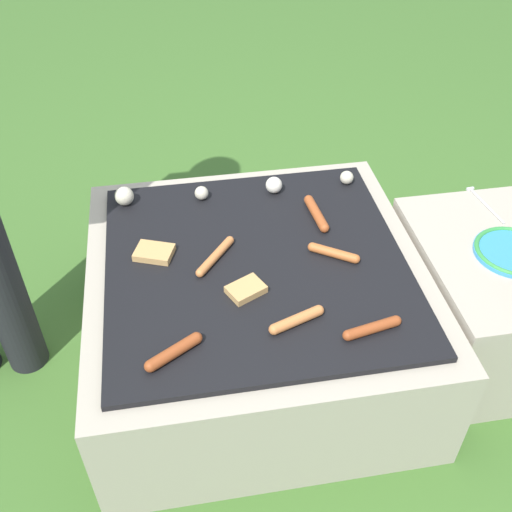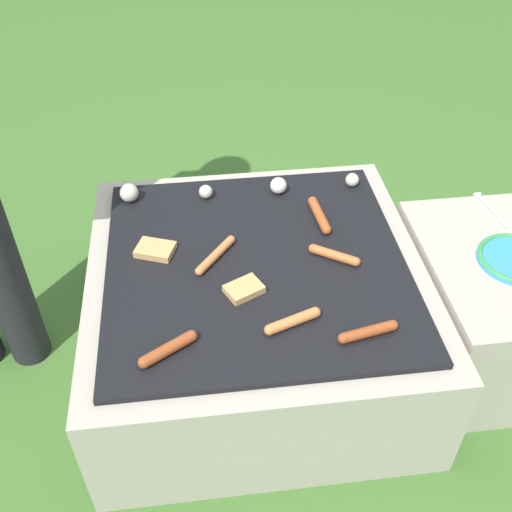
{
  "view_description": "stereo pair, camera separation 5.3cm",
  "coord_description": "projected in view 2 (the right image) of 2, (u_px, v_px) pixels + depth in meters",
  "views": [
    {
      "loc": [
        -0.2,
        -1.2,
        1.49
      ],
      "look_at": [
        0.0,
        0.0,
        0.41
      ],
      "focal_mm": 42.0,
      "sensor_mm": 36.0,
      "label": 1
    },
    {
      "loc": [
        -0.15,
        -1.21,
        1.49
      ],
      "look_at": [
        0.0,
        0.0,
        0.41
      ],
      "focal_mm": 42.0,
      "sensor_mm": 36.0,
      "label": 2
    }
  ],
  "objects": [
    {
      "name": "sausage_mid_left",
      "position": [
        216.0,
        255.0,
        1.64
      ],
      "size": [
        0.12,
        0.14,
        0.02
      ],
      "color": "#C6753D",
      "rests_on": "grill"
    },
    {
      "name": "sausage_front_left",
      "position": [
        319.0,
        215.0,
        1.77
      ],
      "size": [
        0.04,
        0.17,
        0.03
      ],
      "color": "#A34C23",
      "rests_on": "grill"
    },
    {
      "name": "sausage_front_right",
      "position": [
        168.0,
        349.0,
        1.39
      ],
      "size": [
        0.14,
        0.09,
        0.03
      ],
      "color": "#93421E",
      "rests_on": "grill"
    },
    {
      "name": "mushroom_row",
      "position": [
        221.0,
        188.0,
        1.85
      ],
      "size": [
        0.75,
        0.07,
        0.06
      ],
      "color": "beige",
      "rests_on": "grill"
    },
    {
      "name": "sausage_front_center",
      "position": [
        334.0,
        255.0,
        1.64
      ],
      "size": [
        0.13,
        0.09,
        0.03
      ],
      "color": "#B7602D",
      "rests_on": "grill"
    },
    {
      "name": "side_ledge",
      "position": [
        494.0,
        306.0,
        1.78
      ],
      "size": [
        0.47,
        0.58,
        0.39
      ],
      "color": "#A89E8C",
      "rests_on": "ground_plane"
    },
    {
      "name": "bread_slice_left",
      "position": [
        244.0,
        289.0,
        1.54
      ],
      "size": [
        0.11,
        0.1,
        0.02
      ],
      "color": "tan",
      "rests_on": "grill"
    },
    {
      "name": "grill",
      "position": [
        256.0,
        311.0,
        1.77
      ],
      "size": [
        0.93,
        0.93,
        0.39
      ],
      "color": "#A89E8C",
      "rests_on": "ground_plane"
    },
    {
      "name": "sausage_mid_right",
      "position": [
        368.0,
        332.0,
        1.43
      ],
      "size": [
        0.16,
        0.05,
        0.03
      ],
      "color": "#93421E",
      "rests_on": "grill"
    },
    {
      "name": "bread_slice_center",
      "position": [
        155.0,
        250.0,
        1.66
      ],
      "size": [
        0.12,
        0.11,
        0.02
      ],
      "color": "tan",
      "rests_on": "grill"
    },
    {
      "name": "fork_utensil",
      "position": [
        490.0,
        209.0,
        1.81
      ],
      "size": [
        0.04,
        0.19,
        0.01
      ],
      "color": "silver",
      "rests_on": "side_ledge"
    },
    {
      "name": "ground_plane",
      "position": [
        256.0,
        352.0,
        1.9
      ],
      "size": [
        14.0,
        14.0,
        0.0
      ],
      "primitive_type": "plane",
      "color": "#3D6628"
    },
    {
      "name": "sausage_back_left",
      "position": [
        293.0,
        321.0,
        1.46
      ],
      "size": [
        0.15,
        0.07,
        0.03
      ],
      "color": "#C6753D",
      "rests_on": "grill"
    }
  ]
}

